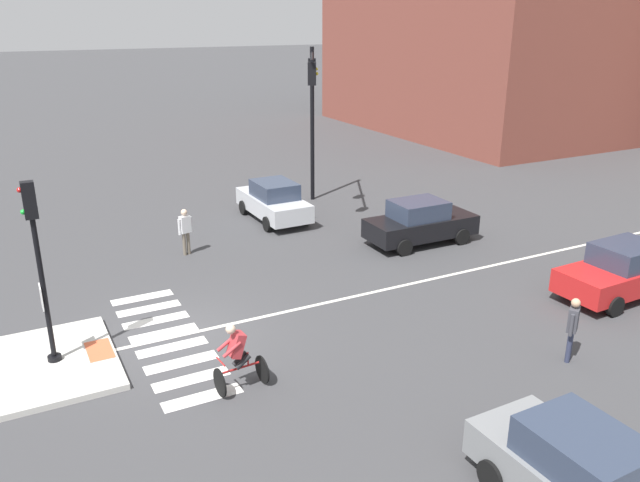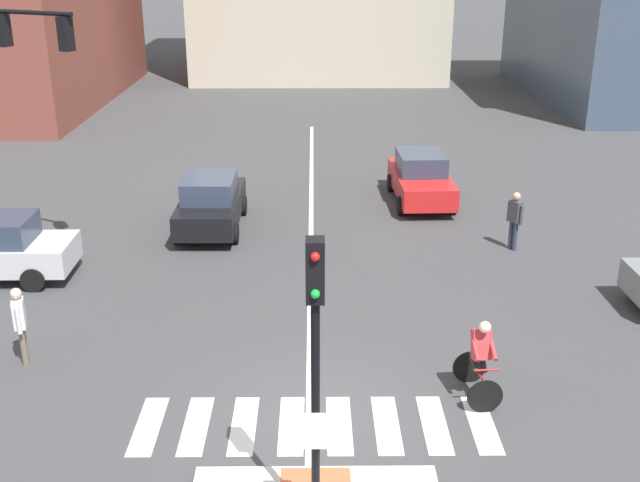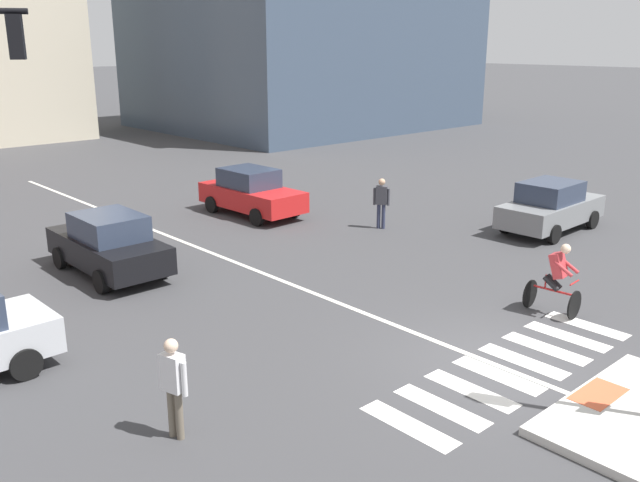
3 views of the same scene
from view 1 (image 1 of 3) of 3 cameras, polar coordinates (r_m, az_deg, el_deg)
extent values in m
plane|color=#3D3D3F|center=(17.25, -12.76, -8.51)|extent=(300.00, 300.00, 0.00)
cube|color=beige|center=(16.87, -22.69, -10.05)|extent=(3.83, 2.77, 0.15)
cube|color=#DB5B38|center=(16.90, -19.21, -9.23)|extent=(1.10, 0.60, 0.01)
cylinder|color=black|center=(16.81, -22.75, -9.65)|extent=(0.32, 0.32, 0.12)
cylinder|color=black|center=(16.05, -23.59, -4.03)|extent=(0.12, 0.12, 3.47)
cube|color=white|center=(16.12, -23.77, -4.64)|extent=(0.44, 0.03, 0.56)
cube|color=black|center=(15.38, -24.67, 3.36)|extent=(0.24, 0.28, 0.84)
sphere|color=red|center=(15.31, -25.40, 4.16)|extent=(0.12, 0.12, 0.12)
sphere|color=green|center=(15.44, -25.13, 2.38)|extent=(0.12, 0.12, 0.12)
cube|color=silver|center=(19.83, -15.69, -4.91)|extent=(0.44, 1.80, 0.01)
cube|color=silver|center=(19.07, -15.13, -5.87)|extent=(0.44, 1.80, 0.01)
cube|color=silver|center=(18.32, -14.53, -6.91)|extent=(0.44, 1.80, 0.01)
cube|color=silver|center=(17.57, -13.87, -8.04)|extent=(0.44, 1.80, 0.01)
cube|color=silver|center=(16.84, -13.15, -9.27)|extent=(0.44, 1.80, 0.01)
cube|color=silver|center=(16.12, -12.36, -10.61)|extent=(0.44, 1.80, 0.01)
cube|color=silver|center=(15.41, -11.49, -12.07)|extent=(0.44, 1.80, 0.01)
cube|color=silver|center=(14.72, -10.52, -13.66)|extent=(0.44, 1.80, 0.01)
cube|color=silver|center=(21.68, 13.52, -2.55)|extent=(0.14, 28.00, 0.01)
cylinder|color=black|center=(28.46, -0.70, 10.30)|extent=(0.18, 0.18, 6.72)
cylinder|color=black|center=(25.57, -0.73, 16.25)|extent=(4.60, 2.39, 0.11)
cube|color=black|center=(25.35, -0.73, 15.20)|extent=(0.37, 0.38, 0.80)
sphere|color=gold|center=(25.35, -0.33, 15.20)|extent=(0.12, 0.12, 0.12)
cube|color=black|center=(23.32, -0.73, 14.81)|extent=(0.37, 0.38, 0.80)
sphere|color=gold|center=(23.32, -0.30, 14.81)|extent=(0.12, 0.12, 0.12)
cube|color=brown|center=(50.32, 16.48, 17.21)|extent=(21.27, 19.28, 12.95)
cube|color=silver|center=(26.14, -4.21, 3.29)|extent=(4.12, 1.74, 0.70)
cube|color=#2D384C|center=(25.82, -4.11, 4.64)|extent=(1.91, 1.50, 0.64)
cylinder|color=black|center=(27.06, -6.90, 3.01)|extent=(0.60, 0.19, 0.60)
cylinder|color=black|center=(27.67, -3.69, 3.49)|extent=(0.60, 0.19, 0.60)
cylinder|color=black|center=(24.81, -4.75, 1.53)|extent=(0.60, 0.19, 0.60)
cylinder|color=black|center=(25.48, -1.31, 2.08)|extent=(0.60, 0.19, 0.60)
cube|color=#2D384C|center=(11.72, 22.66, -16.91)|extent=(1.93, 1.52, 0.64)
cylinder|color=black|center=(13.39, 20.63, -16.94)|extent=(0.60, 0.19, 0.60)
cylinder|color=black|center=(12.37, 15.19, -19.70)|extent=(0.60, 0.19, 0.60)
cube|color=red|center=(20.96, 25.41, -2.87)|extent=(1.83, 4.15, 0.70)
cube|color=#2D384C|center=(20.85, 25.92, -1.08)|extent=(1.54, 1.95, 0.64)
cylinder|color=black|center=(19.68, 25.00, -5.35)|extent=(0.20, 0.61, 0.60)
cylinder|color=black|center=(20.58, 21.32, -3.74)|extent=(0.20, 0.61, 0.60)
cylinder|color=black|center=(22.51, 25.51, -2.35)|extent=(0.20, 0.61, 0.60)
cube|color=black|center=(23.65, 9.05, 1.32)|extent=(1.74, 4.12, 0.70)
cube|color=#2D384C|center=(23.37, 8.83, 2.82)|extent=(1.50, 1.91, 0.64)
cylinder|color=black|center=(25.12, 10.26, 1.50)|extent=(0.19, 0.60, 0.60)
cylinder|color=black|center=(23.89, 12.64, 0.38)|extent=(0.19, 0.60, 0.60)
cylinder|color=black|center=(23.73, 5.34, 0.65)|extent=(0.19, 0.60, 0.60)
cylinder|color=black|center=(22.43, 7.59, -0.59)|extent=(0.19, 0.60, 0.60)
cylinder|color=black|center=(14.54, -8.99, -12.48)|extent=(0.66, 0.09, 0.66)
cylinder|color=black|center=(14.90, -5.22, -11.43)|extent=(0.66, 0.09, 0.66)
cylinder|color=#B21E1E|center=(14.60, -7.12, -11.22)|extent=(0.12, 0.89, 0.05)
cylinder|color=#B21E1E|center=(14.57, -6.50, -10.44)|extent=(0.04, 0.04, 0.30)
cylinder|color=#B21E1E|center=(14.29, -8.92, -10.66)|extent=(0.44, 0.07, 0.04)
cylinder|color=black|center=(14.45, -6.94, -10.73)|extent=(0.15, 0.40, 0.33)
cylinder|color=black|center=(14.58, -7.21, -10.45)|extent=(0.15, 0.40, 0.33)
cube|color=#B73338|center=(14.27, -7.51, -9.20)|extent=(0.37, 0.41, 0.60)
sphere|color=beige|center=(14.03, -8.04, -7.85)|extent=(0.22, 0.22, 0.22)
cylinder|color=#B73338|center=(14.08, -7.91, -9.65)|extent=(0.12, 0.46, 0.31)
cylinder|color=#B73338|center=(14.34, -8.45, -9.10)|extent=(0.12, 0.46, 0.31)
cylinder|color=#6B6051|center=(22.75, -12.09, -0.27)|extent=(0.12, 0.12, 0.82)
cylinder|color=#6B6051|center=(22.83, -11.75, -0.17)|extent=(0.12, 0.12, 0.82)
cube|color=silver|center=(22.57, -12.04, 1.47)|extent=(0.31, 0.41, 0.60)
cylinder|color=silver|center=(22.47, -12.53, 1.23)|extent=(0.09, 0.09, 0.56)
cylinder|color=silver|center=(22.69, -11.54, 1.48)|extent=(0.09, 0.09, 0.56)
sphere|color=beige|center=(22.43, -12.12, 2.54)|extent=(0.22, 0.22, 0.22)
cylinder|color=#2D334C|center=(16.71, 21.47, -8.87)|extent=(0.12, 0.12, 0.82)
cylinder|color=#2D334C|center=(16.85, 21.55, -8.63)|extent=(0.12, 0.12, 0.82)
cube|color=#3F3F47|center=(16.47, 21.81, -6.57)|extent=(0.38, 0.42, 0.60)
cylinder|color=#3F3F47|center=(16.28, 21.68, -7.05)|extent=(0.09, 0.09, 0.56)
cylinder|color=#3F3F47|center=(16.70, 21.91, -6.40)|extent=(0.09, 0.09, 0.56)
sphere|color=tan|center=(16.29, 22.01, -5.18)|extent=(0.22, 0.22, 0.22)
camera|label=2|loc=(17.07, -58.18, 10.43)|focal=43.18mm
camera|label=3|loc=(25.69, -34.71, 11.75)|focal=38.26mm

